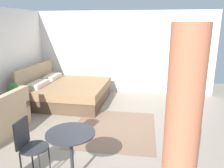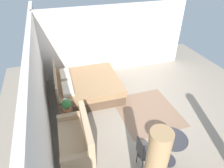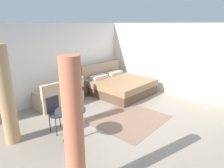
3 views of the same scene
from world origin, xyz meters
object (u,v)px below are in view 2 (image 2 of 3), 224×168
nightstand (66,116)px  cafe_chair_near_window (143,152)px  couch (77,139)px  potted_plant (66,105)px  vase (65,102)px  bed (87,86)px  balcony_table (170,145)px

nightstand → cafe_chair_near_window: size_ratio=0.62×
couch → potted_plant: size_ratio=4.44×
nightstand → vase: 0.40m
potted_plant → cafe_chair_near_window: size_ratio=0.39×
bed → nightstand: (-1.24, 0.84, -0.03)m
couch → cafe_chair_near_window: bearing=-128.2°
nightstand → potted_plant: potted_plant is taller
balcony_table → cafe_chair_near_window: bearing=87.7°
potted_plant → cafe_chair_near_window: (-1.85, -1.37, -0.19)m
couch → balcony_table: bearing=-118.2°
couch → balcony_table: couch is taller
couch → cafe_chair_near_window: size_ratio=1.72×
bed → vase: bed is taller
nightstand → cafe_chair_near_window: 2.42m
couch → vase: (1.07, 0.10, 0.36)m
potted_plant → balcony_table: 2.76m
couch → nightstand: size_ratio=2.79×
bed → potted_plant: 1.61m
bed → cafe_chair_near_window: 3.25m
couch → bed: bearing=-17.8°
potted_plant → vase: potted_plant is taller
bed → couch: bed is taller
vase → balcony_table: (-2.10, -2.03, -0.12)m
couch → vase: couch is taller
potted_plant → cafe_chair_near_window: potted_plant is taller
nightstand → cafe_chair_near_window: bearing=-144.1°
vase → balcony_table: 2.92m
balcony_table → cafe_chair_near_window: cafe_chair_near_window is taller
bed → cafe_chair_near_window: bed is taller
couch → balcony_table: (-1.03, -1.92, 0.24)m
potted_plant → cafe_chair_near_window: 2.31m
nightstand → potted_plant: size_ratio=1.59×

